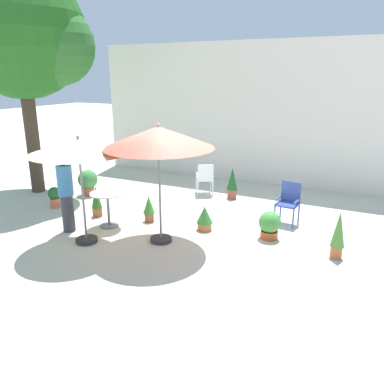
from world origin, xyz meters
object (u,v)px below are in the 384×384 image
Objects in this scene: patio_chair_1 at (205,177)px; potted_plant_0 at (149,208)px; patio_umbrella_0 at (79,148)px; shade_tree at (22,32)px; potted_plant_2 at (97,201)px; potted_plant_3 at (338,234)px; patio_chair_0 at (289,200)px; cafe_table_0 at (108,203)px; standing_person at (66,193)px; potted_plant_1 at (232,183)px; potted_plant_7 at (205,218)px; potted_plant_4 at (88,181)px; potted_plant_5 at (270,224)px; patio_umbrella_1 at (158,138)px; potted_plant_6 at (54,196)px.

patio_chair_1 reaches higher than potted_plant_0.
patio_chair_1 is at bearing 78.35° from patio_umbrella_0.
shade_tree is 4.96m from potted_plant_2.
potted_plant_0 is at bearing 179.12° from potted_plant_3.
potted_plant_3 is (5.42, 0.18, 0.10)m from potted_plant_2.
patio_umbrella_0 is 2.27× the size of patio_chair_0.
potted_plant_3 is at bearing 6.88° from cafe_table_0.
shade_tree reaches higher than standing_person.
potted_plant_1 is 1.58× the size of potted_plant_7.
potted_plant_4 is 1.33× the size of potted_plant_7.
potted_plant_5 is (3.41, 0.91, -0.24)m from cafe_table_0.
potted_plant_2 is at bearing -18.45° from shade_tree.
potted_plant_1 is 1.19× the size of potted_plant_4.
standing_person is (-2.40, -3.70, 0.42)m from potted_plant_1.
patio_umbrella_1 is 4.27m from potted_plant_4.
patio_umbrella_0 is at bearing -162.44° from potted_plant_3.
potted_plant_3 reaches higher than potted_plant_4.
potted_plant_2 reaches higher than potted_plant_4.
standing_person is (-2.08, -0.40, -1.25)m from patio_umbrella_1.
standing_person is (-1.56, -3.74, 0.36)m from patio_chair_1.
patio_chair_1 is at bearing 67.31° from standing_person.
potted_plant_3 is at bearing -5.29° from shade_tree.
potted_plant_1 is at bearing 67.41° from patio_umbrella_0.
potted_plant_5 is 1.40m from potted_plant_7.
potted_plant_5 is (1.63, -2.19, -0.15)m from potted_plant_1.
patio_umbrella_0 is at bearing -22.15° from standing_person.
shade_tree reaches higher than patio_umbrella_1.
potted_plant_5 is at bearing 7.32° from potted_plant_2.
potted_plant_1 is 1.47× the size of potted_plant_5.
patio_umbrella_1 reaches higher than patio_umbrella_0.
potted_plant_0 is 1.12× the size of potted_plant_7.
patio_chair_0 is 1.64× the size of potted_plant_5.
potted_plant_4 is at bearing 11.52° from shade_tree.
potted_plant_3 is (3.82, -2.57, -0.02)m from patio_chair_1.
potted_plant_4 is (-3.77, -1.46, -0.05)m from potted_plant_1.
standing_person is at bearing -33.91° from shade_tree.
potted_plant_4 is (-1.99, 1.65, -0.14)m from cafe_table_0.
shade_tree is 6.30× the size of patio_chair_0.
cafe_table_0 is 3.54m from potted_plant_5.
shade_tree is 6.76× the size of patio_chair_1.
potted_plant_0 is 0.36× the size of standing_person.
potted_plant_2 is at bearing -178.05° from potted_plant_3.
patio_umbrella_1 is 3.07× the size of cafe_table_0.
potted_plant_1 is at bearing 60.15° from cafe_table_0.
cafe_table_0 reaches higher than potted_plant_7.
potted_plant_6 is (-2.03, 0.42, -0.25)m from cafe_table_0.
shade_tree is at bearing 148.26° from patio_umbrella_0.
potted_plant_4 is (-2.64, 1.01, 0.08)m from potted_plant_0.
potted_plant_3 is at bearing -48.75° from patio_chair_0.
potted_plant_1 is at bearing 18.50° from shade_tree.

